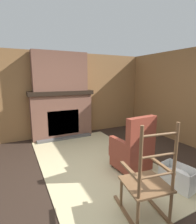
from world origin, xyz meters
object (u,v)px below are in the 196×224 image
object	(u,v)px
storage_case	(68,88)
laundry_basket	(178,177)
rocking_chair	(147,187)
firewood_stack	(137,137)
armchair	(133,151)
oil_lamp_vase	(40,88)

from	to	relation	value
storage_case	laundry_basket	bearing A→B (deg)	13.27
rocking_chair	firewood_stack	distance (m)	2.85
laundry_basket	storage_case	world-z (taller)	storage_case
rocking_chair	storage_case	bearing A→B (deg)	6.83
rocking_chair	laundry_basket	xyz separation A→B (m)	(-0.26, 0.87, -0.25)
rocking_chair	laundry_basket	distance (m)	0.94
armchair	storage_case	size ratio (longest dim) A/B	3.88
rocking_chair	firewood_stack	bearing A→B (deg)	-27.85
laundry_basket	oil_lamp_vase	bearing A→B (deg)	-154.50
armchair	oil_lamp_vase	xyz separation A→B (m)	(-2.45, -1.17, 1.04)
rocking_chair	oil_lamp_vase	size ratio (longest dim) A/B	4.43
armchair	storage_case	bearing A→B (deg)	4.49
armchair	laundry_basket	distance (m)	0.81
rocking_chair	storage_case	size ratio (longest dim) A/B	4.55
armchair	storage_case	world-z (taller)	storage_case
oil_lamp_vase	firewood_stack	bearing A→B (deg)	63.74
rocking_chair	storage_case	world-z (taller)	storage_case
rocking_chair	storage_case	xyz separation A→B (m)	(-3.41, 0.13, 0.98)
firewood_stack	storage_case	bearing A→B (deg)	-126.22
armchair	rocking_chair	xyz separation A→B (m)	(0.96, -0.54, 0.04)
rocking_chair	firewood_stack	size ratio (longest dim) A/B	2.53
armchair	rocking_chair	size ratio (longest dim) A/B	0.85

